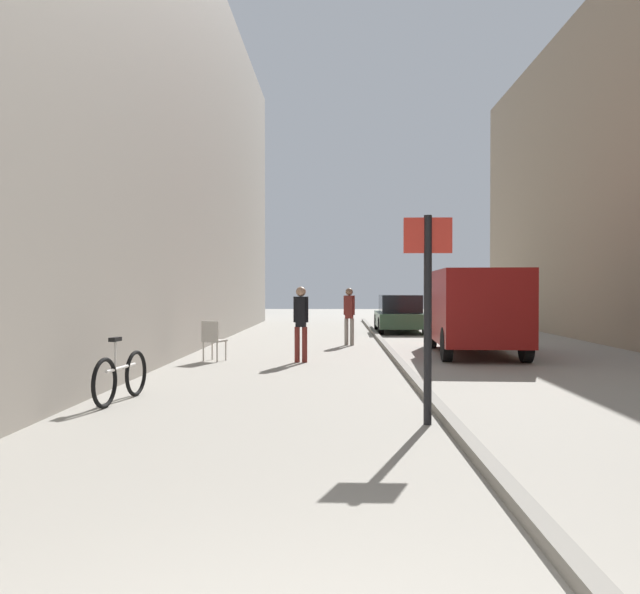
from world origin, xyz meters
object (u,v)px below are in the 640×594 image
pedestrian_mid_block (349,312)px  parked_car (400,314)px  street_sign_post (428,300)px  cafe_chair_near_window (213,338)px  delivery_van (474,309)px  bicycle_leaning (121,376)px  pedestrian_main_foreground (301,319)px

pedestrian_mid_block → parked_car: size_ratio=0.41×
street_sign_post → cafe_chair_near_window: street_sign_post is taller
pedestrian_mid_block → parked_car: 6.35m
delivery_van → parked_car: (-1.06, 8.65, -0.46)m
delivery_van → parked_car: size_ratio=1.20×
bicycle_leaning → street_sign_post: bearing=-12.3°
delivery_van → parked_car: delivery_van is taller
delivery_van → parked_car: bearing=99.7°
parked_car → pedestrian_main_foreground: bearing=-106.7°
delivery_van → bicycle_leaning: 9.81m
parked_car → street_sign_post: 17.30m
parked_car → bicycle_leaning: bearing=-109.2°
pedestrian_main_foreground → parked_car: 11.02m
pedestrian_main_foreground → street_sign_post: 7.01m
bicycle_leaning → cafe_chair_near_window: bearing=93.1°
pedestrian_mid_block → delivery_van: (3.15, -2.67, 0.18)m
delivery_van → street_sign_post: bearing=-102.9°
pedestrian_mid_block → street_sign_post: (0.76, -11.24, 0.56)m
pedestrian_mid_block → delivery_van: 4.13m
pedestrian_mid_block → cafe_chair_near_window: pedestrian_mid_block is taller
pedestrian_mid_block → cafe_chair_near_window: bearing=65.4°
street_sign_post → cafe_chair_near_window: 8.05m
delivery_van → bicycle_leaning: delivery_van is taller
bicycle_leaning → cafe_chair_near_window: bicycle_leaning is taller
street_sign_post → bicycle_leaning: size_ratio=1.47×
pedestrian_main_foreground → parked_car: pedestrian_main_foreground is taller
cafe_chair_near_window → pedestrian_mid_block: bearing=74.9°
delivery_van → street_sign_post: 8.91m
bicycle_leaning → pedestrian_mid_block: bearing=76.3°
cafe_chair_near_window → parked_car: bearing=84.5°
pedestrian_mid_block → street_sign_post: street_sign_post is taller
delivery_van → cafe_chair_near_window: bearing=-162.7°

